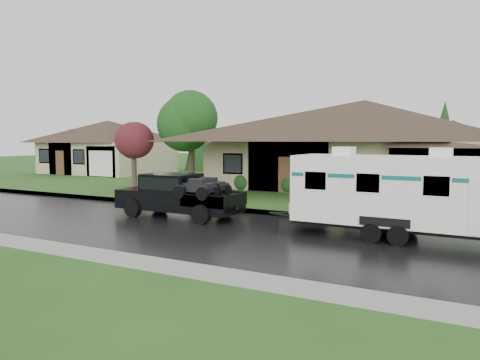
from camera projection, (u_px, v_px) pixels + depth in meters
ground at (228, 221)px, 18.90m from camera, size 140.00×140.00×0.00m
road at (200, 229)px, 17.15m from camera, size 140.00×8.00×0.01m
curb at (253, 211)px, 20.87m from camera, size 140.00×0.50×0.15m
lawn at (337, 186)px, 32.02m from camera, size 140.00×26.00×0.15m
house_main at (368, 134)px, 29.60m from camera, size 19.44×10.80×6.90m
house_far at (109, 142)px, 42.88m from camera, size 10.80×8.64×5.80m
tree_left_green at (191, 122)px, 30.05m from camera, size 3.68×3.68×6.09m
tree_red at (134, 142)px, 30.13m from camera, size 2.54×2.54×4.20m
shrub_row at (342, 186)px, 26.03m from camera, size 13.60×1.00×1.00m
pickup_truck at (177, 194)px, 19.74m from camera, size 5.48×2.08×1.83m
travel_trailer at (392, 190)px, 15.49m from camera, size 6.75×2.37×3.03m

